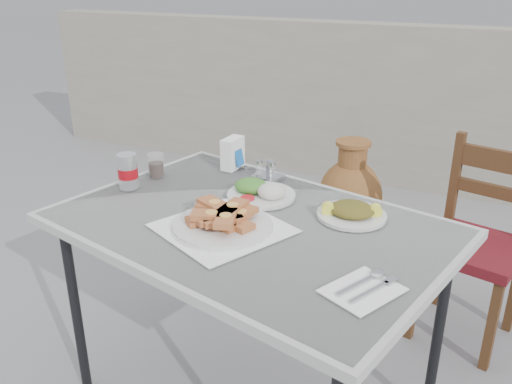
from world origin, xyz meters
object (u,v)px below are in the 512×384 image
at_px(cola_glass, 156,167).
at_px(salad_rice_plate, 261,191).
at_px(soda_can, 128,171).
at_px(pide_plate, 222,219).
at_px(terracotta_urn, 349,200).
at_px(chair, 476,241).
at_px(napkin_holder, 233,153).
at_px(condiment_caddy, 267,172).
at_px(cafe_table, 250,235).
at_px(salad_chopped_plate, 352,212).

bearing_deg(cola_glass, salad_rice_plate, -2.18).
distance_m(soda_can, cola_glass, 0.15).
xyz_separation_m(pide_plate, terracotta_urn, (0.04, 1.48, -0.51)).
relative_size(chair, terracotta_urn, 1.33).
height_order(cola_glass, napkin_holder, napkin_holder).
relative_size(salad_rice_plate, soda_can, 1.87).
xyz_separation_m(cola_glass, chair, (1.23, 0.62, -0.37)).
bearing_deg(condiment_caddy, chair, 29.46).
distance_m(cafe_table, napkin_holder, 0.53).
relative_size(cafe_table, chair, 1.64).
bearing_deg(salad_chopped_plate, terracotta_urn, 104.55).
height_order(pide_plate, salad_rice_plate, pide_plate).
height_order(cafe_table, condiment_caddy, condiment_caddy).
height_order(cafe_table, cola_glass, cola_glass).
bearing_deg(pide_plate, napkin_holder, 113.65).
bearing_deg(soda_can, chair, 31.61).
bearing_deg(condiment_caddy, salad_chopped_plate, -27.38).
height_order(pide_plate, salad_chopped_plate, pide_plate).
height_order(pide_plate, terracotta_urn, pide_plate).
distance_m(chair, terracotta_urn, 0.92).
height_order(salad_rice_plate, chair, chair).
relative_size(salad_chopped_plate, chair, 0.26).
distance_m(condiment_caddy, terracotta_urn, 1.13).
distance_m(salad_chopped_plate, terracotta_urn, 1.35).
bearing_deg(soda_can, napkin_holder, 54.32).
height_order(pide_plate, chair, chair).
bearing_deg(condiment_caddy, pide_plate, -84.21).
height_order(soda_can, condiment_caddy, soda_can).
xyz_separation_m(cafe_table, salad_chopped_plate, (0.30, 0.17, 0.08)).
relative_size(salad_rice_plate, condiment_caddy, 2.06).
bearing_deg(chair, condiment_caddy, -136.66).
distance_m(cafe_table, salad_chopped_plate, 0.36).
bearing_deg(cafe_table, salad_rice_plate, 104.25).
bearing_deg(salad_rice_plate, cola_glass, 177.82).
xyz_separation_m(salad_rice_plate, chair, (0.75, 0.64, -0.35)).
relative_size(salad_rice_plate, salad_chopped_plate, 1.07).
bearing_deg(salad_chopped_plate, cola_glass, 176.76).
xyz_separation_m(cola_glass, napkin_holder, (0.24, 0.22, 0.02)).
height_order(soda_can, terracotta_urn, soda_can).
bearing_deg(terracotta_urn, cola_glass, -113.59).
bearing_deg(cafe_table, condiment_caddy, 105.11).
distance_m(salad_chopped_plate, condiment_caddy, 0.46).
distance_m(pide_plate, cola_glass, 0.56).
relative_size(cafe_table, cola_glass, 15.58).
distance_m(salad_rice_plate, cola_glass, 0.47).
bearing_deg(pide_plate, condiment_caddy, 95.79).
xyz_separation_m(soda_can, condiment_caddy, (0.44, 0.31, -0.04)).
relative_size(salad_rice_plate, cola_glass, 2.69).
relative_size(pide_plate, salad_rice_plate, 1.93).
bearing_deg(salad_chopped_plate, chair, 59.04).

